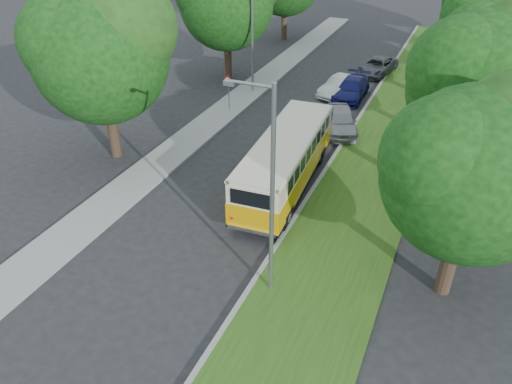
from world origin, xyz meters
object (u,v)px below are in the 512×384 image
at_px(car_blue, 351,89).
at_px(lamppost_far, 251,34).
at_px(vintage_bus, 286,163).
at_px(car_white, 340,86).
at_px(car_grey, 377,66).
at_px(car_silver, 341,121).
at_px(lamppost_near, 270,189).

bearing_deg(car_blue, lamppost_far, -168.10).
relative_size(vintage_bus, car_white, 2.35).
xyz_separation_m(vintage_bus, car_white, (-0.88, 13.28, -0.74)).
bearing_deg(car_grey, car_silver, -78.40).
bearing_deg(lamppost_far, vintage_bus, -58.90).
relative_size(lamppost_near, car_blue, 1.71).
xyz_separation_m(lamppost_far, car_blue, (6.91, 1.54, -3.44)).
bearing_deg(car_silver, lamppost_far, 130.31).
relative_size(lamppost_far, car_blue, 1.61).
distance_m(lamppost_far, vintage_bus, 13.65).
relative_size(lamppost_near, vintage_bus, 0.85).
relative_size(lamppost_far, vintage_bus, 0.80).
bearing_deg(car_blue, car_white, 161.13).
xyz_separation_m(vintage_bus, car_blue, (-0.00, 12.99, -0.72)).
bearing_deg(car_white, car_grey, 91.96).
bearing_deg(car_blue, vintage_bus, -90.63).
relative_size(vintage_bus, car_grey, 2.11).
distance_m(car_silver, car_grey, 11.45).
relative_size(lamppost_far, car_silver, 1.74).
distance_m(car_blue, car_grey, 5.87).
distance_m(lamppost_far, car_blue, 7.87).
height_order(car_blue, car_grey, car_blue).
bearing_deg(car_silver, car_white, 84.00).
xyz_separation_m(lamppost_near, car_blue, (-2.00, 20.04, -3.69)).
relative_size(lamppost_far, car_grey, 1.68).
bearing_deg(car_white, car_silver, -57.44).
bearing_deg(vintage_bus, car_grey, 84.79).
bearing_deg(car_grey, lamppost_far, -124.89).
bearing_deg(car_silver, car_grey, 69.21).
height_order(lamppost_near, car_silver, lamppost_near).
bearing_deg(car_grey, vintage_bus, -81.21).
xyz_separation_m(lamppost_far, vintage_bus, (6.91, -11.46, -2.72)).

